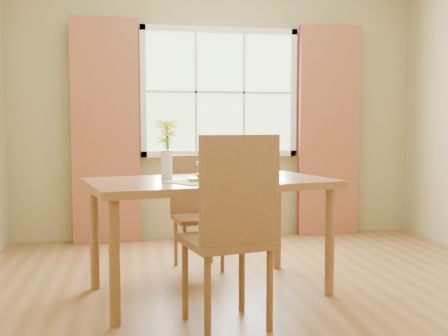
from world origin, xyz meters
name	(u,v)px	position (x,y,z in m)	size (l,w,h in m)	color
room	(266,96)	(0.00, 0.00, 1.35)	(4.24, 3.84, 2.74)	brown
window	(220,92)	(0.00, 1.87, 1.50)	(1.62, 0.06, 1.32)	#A4C998
curtain_left	(106,132)	(-1.15, 1.78, 1.10)	(0.65, 0.08, 2.20)	maroon
curtain_right	(329,131)	(1.15, 1.78, 1.10)	(0.65, 0.08, 2.20)	maroon
dining_table	(210,191)	(-0.38, 0.05, 0.71)	(1.77, 1.23, 0.79)	olive
chair_near	(233,225)	(-0.36, -0.67, 0.60)	(0.55, 0.55, 1.10)	brown
chair_far	(196,206)	(-0.39, 0.75, 0.50)	(0.43, 0.43, 0.91)	brown
placemat	(205,181)	(-0.44, -0.10, 0.79)	(0.45, 0.33, 0.01)	beige
plate	(205,179)	(-0.43, -0.05, 0.80)	(0.22, 0.22, 0.01)	#81CF33
croissant_sandwich	(209,169)	(-0.41, -0.09, 0.87)	(0.19, 0.13, 0.13)	gold
water_glass	(243,170)	(-0.15, 0.03, 0.85)	(0.09, 0.09, 0.13)	silver
flower_vase	(167,142)	(-0.66, 0.17, 1.04)	(0.17, 0.17, 0.41)	silver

